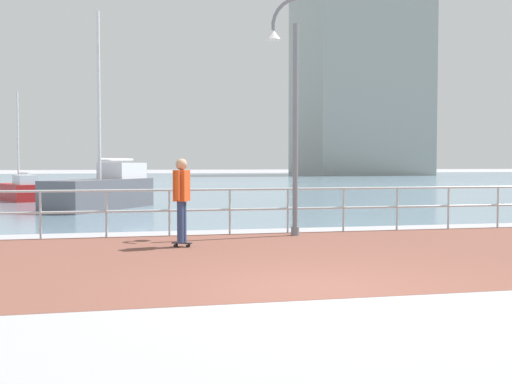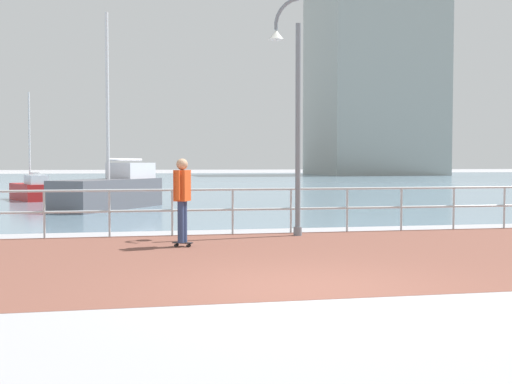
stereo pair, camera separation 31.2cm
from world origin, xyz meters
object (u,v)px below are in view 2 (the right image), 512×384
lamppost (291,105)px  sailboat_red (111,190)px  skateboarder (182,194)px  sailboat_yellow (31,190)px

lamppost → sailboat_red: 10.68m
skateboarder → sailboat_yellow: bearing=107.6°
sailboat_red → skateboarder: bearing=-81.1°
skateboarder → lamppost: bearing=30.4°
lamppost → sailboat_yellow: 17.57m
lamppost → sailboat_red: (-4.32, 9.49, -2.31)m
lamppost → sailboat_red: sailboat_red is taller
skateboarder → sailboat_red: size_ratio=0.25×
skateboarder → sailboat_yellow: sailboat_yellow is taller
lamppost → sailboat_red: bearing=114.5°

